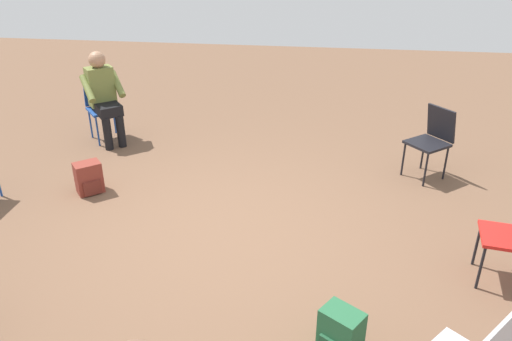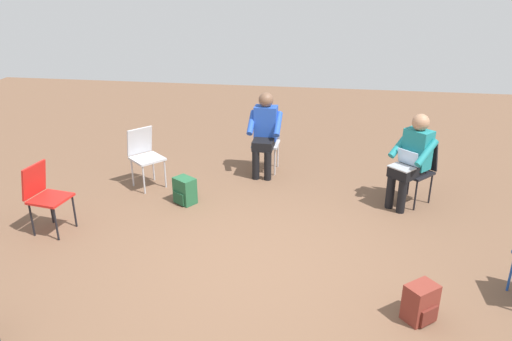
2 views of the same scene
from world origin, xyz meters
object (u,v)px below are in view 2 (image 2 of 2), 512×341
object	(u,v)px
chair_northwest	(145,153)
backpack_near_laptop_user	(420,304)
chair_west	(44,193)
chair_north	(266,139)
backpack_by_empty_chair	(185,192)
person_in_blue	(265,130)
person_with_laptop	(412,156)
chair_northeast	(418,167)

from	to	relation	value
chair_northwest	backpack_near_laptop_user	distance (m)	4.29
chair_west	chair_north	distance (m)	3.31
chair_northwest	backpack_near_laptop_user	size ratio (longest dim) A/B	2.36
backpack_by_empty_chair	backpack_near_laptop_user	bearing A→B (deg)	-35.84
chair_northwest	backpack_by_empty_chair	world-z (taller)	chair_northwest
backpack_near_laptop_user	backpack_by_empty_chair	xyz separation A→B (m)	(-2.77, 2.00, 0.00)
person_in_blue	backpack_near_laptop_user	size ratio (longest dim) A/B	3.44
chair_northwest	person_with_laptop	size ratio (longest dim) A/B	0.69
chair_north	chair_northwest	size ratio (longest dim) A/B	1.00
backpack_near_laptop_user	person_in_blue	bearing A→B (deg)	120.00
chair_west	chair_north	world-z (taller)	same
person_with_laptop	person_in_blue	size ratio (longest dim) A/B	1.00
chair_north	chair_northwest	xyz separation A→B (m)	(-1.64, -0.89, 0.00)
chair_north	chair_northeast	bearing A→B (deg)	159.99
chair_northwest	backpack_near_laptop_user	world-z (taller)	chair_northwest
person_with_laptop	backpack_near_laptop_user	xyz separation A→B (m)	(-0.19, -2.40, -0.53)
chair_north	backpack_near_laptop_user	size ratio (longest dim) A/B	2.36
backpack_by_empty_chair	chair_northeast	bearing A→B (deg)	9.68
chair_west	person_in_blue	world-z (taller)	person_in_blue
chair_northeast	backpack_by_empty_chair	xyz separation A→B (m)	(-3.07, -0.52, -0.34)
chair_northeast	chair_west	world-z (taller)	same
chair_northeast	chair_north	size ratio (longest dim) A/B	1.00
chair_northeast	backpack_near_laptop_user	bearing A→B (deg)	125.45
chair_north	person_with_laptop	size ratio (longest dim) A/B	0.69
chair_northeast	backpack_by_empty_chair	size ratio (longest dim) A/B	2.36
chair_north	backpack_by_empty_chair	bearing A→B (deg)	57.57
chair_northwest	chair_west	bearing A→B (deg)	15.66
chair_northwest	person_with_laptop	world-z (taller)	person_with_laptop
chair_west	person_in_blue	bearing A→B (deg)	142.04
chair_west	backpack_near_laptop_user	bearing A→B (deg)	85.20
chair_northeast	chair_northwest	bearing A→B (deg)	42.96
chair_northeast	backpack_near_laptop_user	size ratio (longest dim) A/B	2.36
chair_northeast	chair_northwest	world-z (taller)	same
backpack_near_laptop_user	backpack_by_empty_chair	size ratio (longest dim) A/B	1.00
chair_northeast	chair_north	distance (m)	2.31
chair_north	backpack_by_empty_chair	distance (m)	1.69
chair_west	chair_north	xyz separation A→B (m)	(2.33, 2.35, 0.00)
chair_west	chair_northwest	world-z (taller)	same
chair_northwest	person_in_blue	xyz separation A→B (m)	(1.63, 0.73, 0.20)
person_in_blue	backpack_near_laptop_user	xyz separation A→B (m)	(1.85, -3.20, -0.54)
chair_northeast	backpack_by_empty_chair	bearing A→B (deg)	51.94
backpack_by_empty_chair	chair_west	bearing A→B (deg)	-145.31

